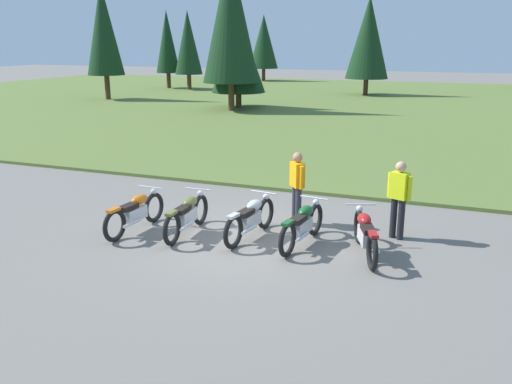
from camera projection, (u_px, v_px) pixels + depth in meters
The scene contains 10 objects.
ground_plane at pixel (246, 240), 11.40m from camera, with size 140.00×140.00×0.00m, color slate.
grass_moorland at pixel (398, 106), 34.66m from camera, with size 80.00×44.00×0.10m, color #5B7033.
forest_treeline at pixel (375, 38), 40.45m from camera, with size 43.28×27.69×9.09m.
motorcycle_orange at pixel (136, 212), 11.84m from camera, with size 0.62×2.10×0.88m.
motorcycle_olive at pixel (187, 215), 11.66m from camera, with size 0.62×2.10×0.88m.
motorcycle_silver at pixel (251, 218), 11.44m from camera, with size 0.62×2.10×0.88m.
motorcycle_british_green at pixel (302, 225), 11.02m from camera, with size 0.62×2.10×0.88m.
motorcycle_red at pixel (365, 234), 10.50m from camera, with size 0.93×2.00×0.88m.
rider_in_hivis_vest at pixel (297, 184), 12.19m from camera, with size 0.40×0.43×1.67m.
rider_checking_bike at pixel (399, 195), 11.27m from camera, with size 0.51×0.34×1.67m.
Camera 1 is at (4.07, -9.91, 4.04)m, focal length 37.95 mm.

